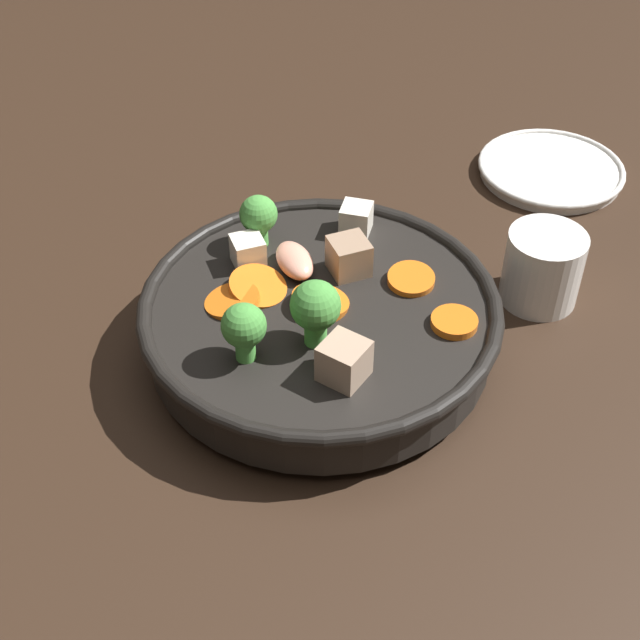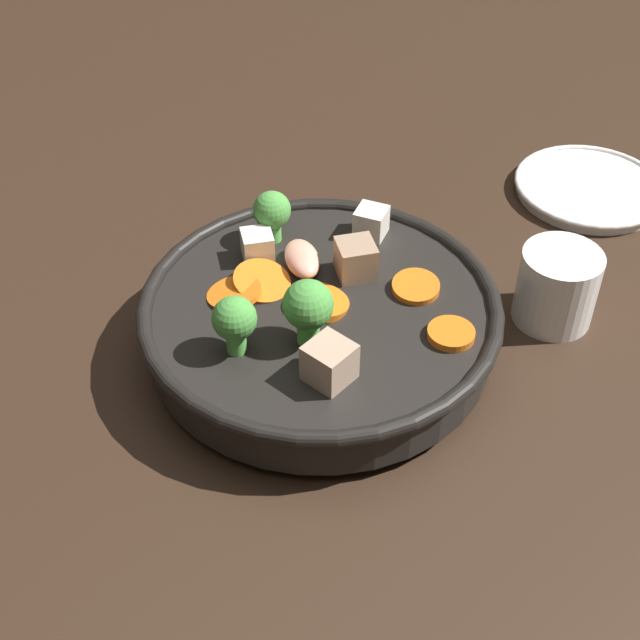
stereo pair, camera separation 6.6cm
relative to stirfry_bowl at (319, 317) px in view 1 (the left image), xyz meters
The scene contains 4 objects.
ground_plane 0.03m from the stirfry_bowl, 65.12° to the left, with size 3.00×3.00×0.00m, color black.
stirfry_bowl is the anchor object (origin of this frame).
side_saucer 0.34m from the stirfry_bowl, 125.28° to the left, with size 0.14×0.14×0.01m.
tea_cup 0.19m from the stirfry_bowl, 97.17° to the left, with size 0.06×0.06×0.06m.
Camera 1 is at (0.49, -0.11, 0.49)m, focal length 50.00 mm.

